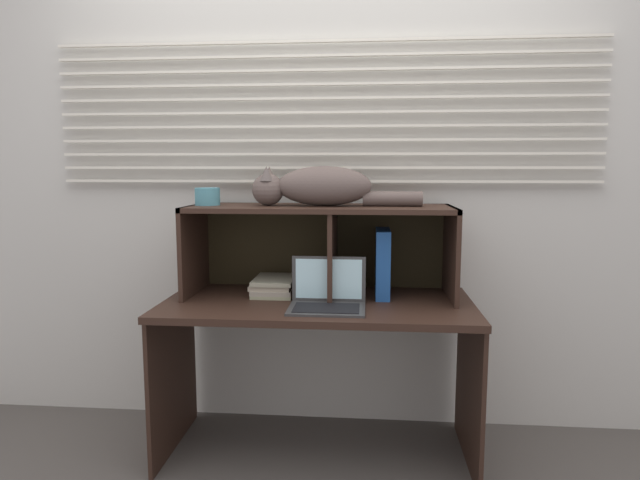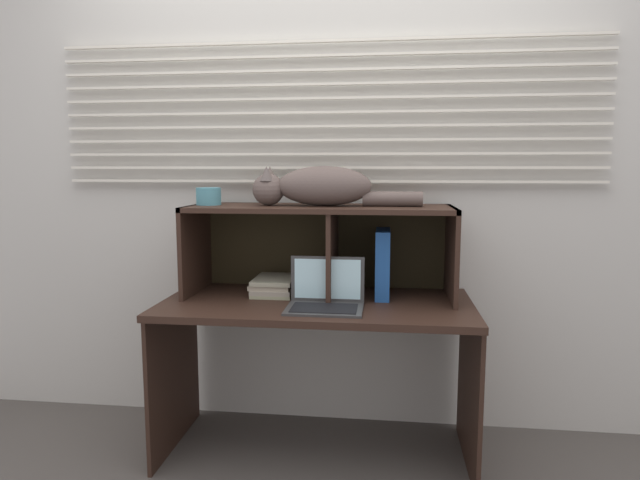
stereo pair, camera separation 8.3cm
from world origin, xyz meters
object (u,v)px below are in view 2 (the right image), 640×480
binder_upright (383,263)px  small_basket (209,196)px  laptop (326,298)px  cat (318,187)px  book_stack (275,285)px

binder_upright → small_basket: size_ratio=2.70×
laptop → small_basket: (-0.57, 0.23, 0.41)m
cat → binder_upright: 0.45m
cat → binder_upright: size_ratio=2.49×
cat → binder_upright: cat is taller
laptop → small_basket: 0.74m
small_basket → cat: bearing=-0.0°
small_basket → laptop: bearing=-21.8°
binder_upright → small_basket: (-0.80, 0.00, 0.30)m
binder_upright → small_basket: 0.86m
cat → laptop: size_ratio=2.42×
cat → binder_upright: bearing=0.0°
book_stack → small_basket: 0.51m
cat → small_basket: size_ratio=6.72×
cat → laptop: bearing=-75.0°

